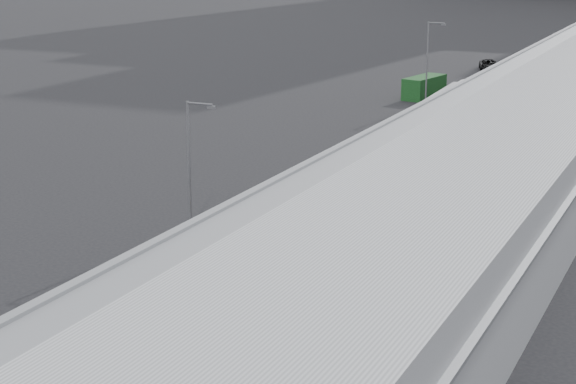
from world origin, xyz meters
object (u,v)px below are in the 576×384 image
Objects in this scene: bus_4 at (356,178)px; bus_5 at (417,139)px; bus_8 at (519,75)px; bus_7 at (490,93)px; street_lamp_far at (429,57)px; bus_6 at (450,112)px; street_lamp_near at (192,156)px; bus_2 at (138,311)px; bus_3 at (283,216)px; shipping_container at (424,87)px; suv at (488,65)px.

bus_4 reaches higher than bus_5.
bus_8 reaches higher than bus_4.
street_lamp_far is (-6.59, -1.67, 3.77)m from bus_7.
bus_6 is at bearing 90.14° from bus_4.
bus_7 is (-0.32, 41.69, -0.03)m from bus_4.
street_lamp_near reaches higher than bus_7.
bus_2 is at bearing -92.55° from bus_8.
bus_5 is at bearing 89.24° from bus_3.
bus_3 is (-0.28, 16.47, 0.16)m from bus_2.
bus_8 is at bearing 84.85° from bus_7.
suv is (1.11, 26.41, -0.53)m from shipping_container.
bus_8 is at bearing -80.17° from suv.
bus_7 is 1.34× the size of street_lamp_far.
bus_5 is at bearing 75.54° from street_lamp_near.
bus_3 reaches higher than shipping_container.
suv is (-7.00, 81.69, -0.94)m from bus_3.
street_lamp_near is at bearing -77.72° from shipping_container.
street_lamp_far is at bearing 97.17° from bus_3.
bus_6 is (-0.62, 55.17, 0.16)m from bus_2.
bus_6 is at bearing -63.96° from street_lamp_far.
bus_6 is 39.37m from street_lamp_near.
bus_6 reaches higher than bus_4.
bus_6 is 14.27m from bus_7.
suv is (-6.66, 43.00, -0.95)m from bus_6.
bus_7 is at bearing 89.86° from bus_3.
bus_2 is at bearing -91.93° from bus_6.
bus_4 is 27.43m from bus_6.
street_lamp_near reaches higher than suv.
bus_2 is 1.00× the size of bus_4.
street_lamp_near is (-6.82, -11.35, 3.32)m from bus_4.
suv is at bearing 94.86° from bus_3.
suv is (-7.42, 70.42, -0.81)m from bus_4.
street_lamp_far is (-6.82, 25.28, 3.75)m from bus_5.
bus_3 is 2.05× the size of shipping_container.
bus_3 is at bearing -82.78° from street_lamp_far.
bus_5 is at bearing -99.65° from suv.
street_lamp_near is 0.91× the size of street_lamp_far.
bus_4 is at bearing 87.85° from bus_3.
street_lamp_far reaches higher than bus_8.
street_lamp_near is at bearing -179.34° from bus_3.
bus_5 is at bearing 95.25° from bus_2.
bus_3 is 55.87m from shipping_container.
street_lamp_far reaches higher than bus_4.
street_lamp_near reaches higher than bus_6.
bus_2 reaches higher than bus_7.
street_lamp_near is (-6.68, 16.40, 3.34)m from bus_2.
shipping_container is (-8.11, 55.28, -0.41)m from bus_3.
bus_7 is at bearing -5.29° from shipping_container.
bus_8 is (-0.13, 84.13, 0.06)m from bus_2.
bus_2 reaches higher than shipping_container.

